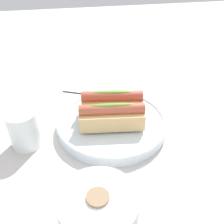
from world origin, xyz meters
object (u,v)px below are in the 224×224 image
object	(u,v)px
hotdog_front	(112,103)
water_glass	(24,131)
hotdog_back	(112,116)
serving_bowl	(112,123)
chopstick_near	(96,95)

from	to	relation	value
hotdog_front	water_glass	xyz separation A→B (m)	(0.21, 0.05, -0.02)
hotdog_back	water_glass	distance (m)	0.20
serving_bowl	hotdog_front	world-z (taller)	hotdog_front
serving_bowl	chopstick_near	size ratio (longest dim) A/B	1.25
serving_bowl	hotdog_front	xyz separation A→B (m)	(-0.01, -0.03, 0.04)
water_glass	chopstick_near	world-z (taller)	water_glass
chopstick_near	serving_bowl	bearing A→B (deg)	120.09
serving_bowl	hotdog_back	distance (m)	0.05
serving_bowl	water_glass	bearing A→B (deg)	6.89
hotdog_front	chopstick_near	world-z (taller)	hotdog_front
hotdog_back	chopstick_near	world-z (taller)	hotdog_back
water_glass	hotdog_back	bearing A→B (deg)	179.39
serving_bowl	hotdog_front	bearing A→B (deg)	-100.89
hotdog_back	water_glass	size ratio (longest dim) A/B	1.72
water_glass	hotdog_front	bearing A→B (deg)	-166.19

